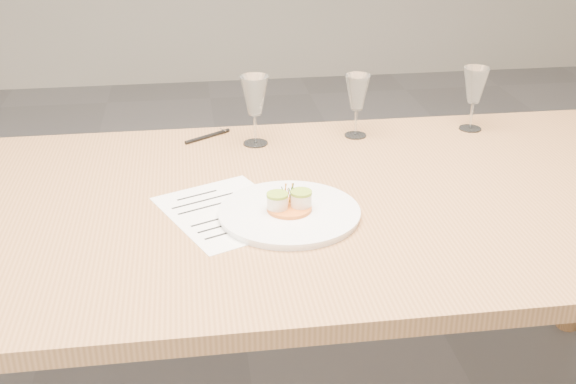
{
  "coord_description": "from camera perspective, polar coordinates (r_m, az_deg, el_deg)",
  "views": [
    {
      "loc": [
        -0.14,
        -1.49,
        1.48
      ],
      "look_at": [
        0.07,
        -0.07,
        0.8
      ],
      "focal_mm": 45.0,
      "sensor_mm": 36.0,
      "label": 1
    }
  ],
  "objects": [
    {
      "name": "dinner_plate",
      "position": [
        1.58,
        0.12,
        -1.55
      ],
      "size": [
        0.31,
        0.31,
        0.08
      ],
      "rotation": [
        0.0,
        0.0,
        0.03
      ],
      "color": "white",
      "rests_on": "dining_table"
    },
    {
      "name": "wine_glass_3",
      "position": [
        2.12,
        14.54,
        8.06
      ],
      "size": [
        0.07,
        0.07,
        0.18
      ],
      "color": "white",
      "rests_on": "dining_table"
    },
    {
      "name": "recipe_sheet",
      "position": [
        1.61,
        -4.81,
        -1.56
      ],
      "size": [
        0.35,
        0.38,
        0.0
      ],
      "rotation": [
        0.0,
        0.0,
        0.42
      ],
      "color": "white",
      "rests_on": "dining_table"
    },
    {
      "name": "wine_glass_1",
      "position": [
        1.94,
        -2.66,
        7.5
      ],
      "size": [
        0.08,
        0.08,
        0.19
      ],
      "color": "white",
      "rests_on": "dining_table"
    },
    {
      "name": "ballpoint_pen",
      "position": [
        2.03,
        -6.36,
        4.41
      ],
      "size": [
        0.13,
        0.09,
        0.01
      ],
      "rotation": [
        0.0,
        0.0,
        0.59
      ],
      "color": "black",
      "rests_on": "dining_table"
    },
    {
      "name": "wine_glass_2",
      "position": [
        2.01,
        5.49,
        7.73
      ],
      "size": [
        0.07,
        0.07,
        0.18
      ],
      "color": "white",
      "rests_on": "dining_table"
    },
    {
      "name": "dining_table",
      "position": [
        1.69,
        -2.56,
        -2.71
      ],
      "size": [
        2.4,
        1.0,
        0.75
      ],
      "color": "#AE7B4C",
      "rests_on": "ground"
    }
  ]
}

